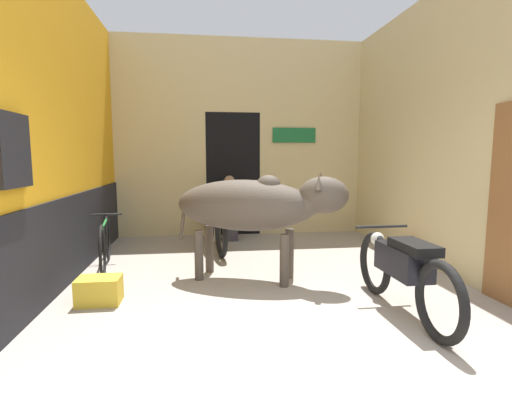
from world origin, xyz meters
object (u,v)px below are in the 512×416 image
motorcycle_near (403,269)px  motorcycle_far (215,222)px  crate (99,290)px  cow (255,205)px  bucket (391,251)px  plastic_stool (214,229)px  bicycle (105,243)px  shopkeeper_seated (230,207)px

motorcycle_near → motorcycle_far: (-1.73, 3.04, 0.01)m
motorcycle_near → crate: (-3.02, 0.70, -0.32)m
cow → bucket: 2.40m
cow → motorcycle_far: bearing=104.3°
motorcycle_near → plastic_stool: size_ratio=5.08×
motorcycle_near → crate: 3.12m
motorcycle_near → motorcycle_far: motorcycle_far is taller
bicycle → plastic_stool: size_ratio=4.55×
motorcycle_far → plastic_stool: bearing=89.3°
plastic_stool → crate: 3.34m
shopkeeper_seated → bucket: 2.95m
motorcycle_far → bicycle: motorcycle_far is taller
plastic_stool → shopkeeper_seated: bearing=1.1°
motorcycle_near → bucket: size_ratio=7.44×
cow → shopkeeper_seated: (-0.14, 2.49, -0.33)m
motorcycle_far → bicycle: bearing=-147.9°
motorcycle_far → shopkeeper_seated: 0.82m
motorcycle_near → motorcycle_far: size_ratio=1.04×
plastic_stool → motorcycle_far: bearing=-90.7°
cow → bucket: size_ratio=8.38×
bicycle → plastic_stool: 2.30m
shopkeeper_seated → plastic_stool: shopkeeper_seated is taller
bucket → motorcycle_near: bearing=-113.6°
shopkeeper_seated → crate: 3.51m
bicycle → shopkeeper_seated: (1.84, 1.71, 0.26)m
cow → shopkeeper_seated: size_ratio=1.82×
shopkeeper_seated → plastic_stool: size_ratio=3.14×
motorcycle_near → cow: bearing=134.7°
crate → cow: bearing=19.0°
shopkeeper_seated → bucket: bearing=-38.1°
motorcycle_far → plastic_stool: size_ratio=4.91×
shopkeeper_seated → plastic_stool: bearing=-178.9°
bicycle → crate: bicycle is taller
crate → bucket: size_ratio=1.69×
shopkeeper_seated → crate: shopkeeper_seated is taller
cow → plastic_stool: cow is taller
cow → crate: bearing=-161.0°
plastic_stool → motorcycle_near: bearing=-65.5°
bucket → bicycle: bearing=178.8°
cow → crate: 2.00m
bucket → cow: bearing=-162.3°
motorcycle_near → shopkeeper_seated: bearing=110.6°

